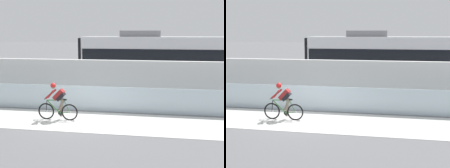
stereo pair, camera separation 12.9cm
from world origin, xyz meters
TOP-DOWN VIEW (x-y plane):
  - ground_plane at (0.00, 0.00)m, footprint 200.00×200.00m
  - bike_path_deck at (0.00, 0.00)m, footprint 32.00×3.20m
  - glass_parapet at (0.00, 1.85)m, footprint 32.00×0.05m
  - concrete_barrier_wall at (0.00, 3.65)m, footprint 32.00×0.36m
  - tram_rail_near at (0.00, 6.13)m, footprint 32.00×0.08m
  - tram_rail_far at (0.00, 7.57)m, footprint 32.00×0.08m
  - tram at (4.03, 6.85)m, footprint 11.06×2.54m
  - cyclist_on_bike at (-0.78, 0.00)m, footprint 1.77×0.58m

SIDE VIEW (x-z plane):
  - ground_plane at x=0.00m, z-range 0.00..0.00m
  - tram_rail_near at x=0.00m, z-range 0.00..0.01m
  - tram_rail_far at x=0.00m, z-range 0.00..0.01m
  - bike_path_deck at x=0.00m, z-range 0.00..0.01m
  - glass_parapet at x=0.00m, z-range 0.00..1.19m
  - cyclist_on_bike at x=-0.78m, z-range -0.02..1.59m
  - concrete_barrier_wall at x=0.00m, z-range 0.00..2.29m
  - tram at x=4.03m, z-range -0.01..3.80m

